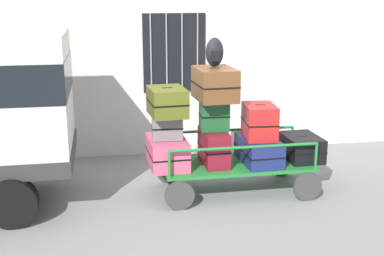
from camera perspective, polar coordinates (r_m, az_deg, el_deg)
The scene contains 14 objects.
ground_plane at distance 7.86m, azimuth 2.36°, elevation -8.57°, with size 40.00×40.00×0.00m, color gray.
building_wall at distance 10.07m, azimuth -1.12°, elevation 11.29°, with size 12.00×0.38×5.00m.
luggage_cart at distance 8.26m, azimuth 4.87°, elevation -4.42°, with size 2.44×1.19×0.50m.
cart_railing at distance 8.12m, azimuth 4.94°, elevation -1.49°, with size 2.32×1.06×0.42m.
suitcase_left_bottom at distance 7.99m, azimuth -2.77°, elevation -2.71°, with size 0.61×0.92×0.44m.
suitcase_left_middle at distance 7.85m, azimuth -2.79°, elevation 0.12°, with size 0.49×0.34×0.38m.
suitcase_left_top at distance 7.73m, azimuth -2.80°, elevation 2.96°, with size 0.58×0.75×0.42m.
suitcase_midleft_bottom at distance 8.04m, azimuth 2.44°, elevation -2.16°, with size 0.39×0.75×0.55m.
suitcase_midleft_middle at distance 7.91m, azimuth 2.48°, elevation 1.46°, with size 0.45×0.35×0.49m.
suitcase_midleft_top at distance 7.79m, azimuth 2.56°, elevation 4.93°, with size 0.61×0.84×0.49m.
suitcase_center_bottom at distance 8.23m, azimuth 7.44°, elevation -2.46°, with size 0.58×0.97×0.40m.
suitcase_center_middle at distance 8.12m, azimuth 7.53°, elevation 0.72°, with size 0.53×0.71×0.54m.
suitcase_midright_bottom at distance 8.50m, azimuth 12.08°, elevation -2.12°, with size 0.57×0.78×0.39m.
backpack at distance 7.79m, azimuth 2.54°, elevation 8.40°, with size 0.27×0.22×0.44m.
Camera 1 is at (-1.60, -7.03, 3.12)m, focal length 47.86 mm.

